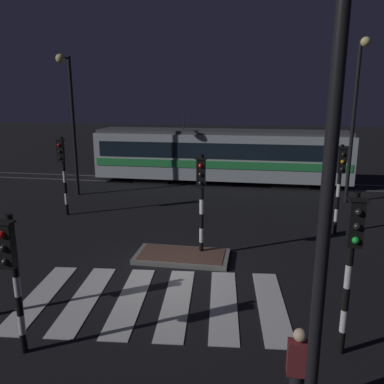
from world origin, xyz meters
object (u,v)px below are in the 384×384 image
(street_lamp_trackside_left, at_px, (70,109))
(street_lamp_trackside_right, at_px, (356,104))
(traffic_light_median_centre, at_px, (201,191))
(traffic_light_corner_far_left, at_px, (63,165))
(traffic_light_corner_far_right, at_px, (340,176))
(street_lamp_near_kerb, at_px, (332,182))
(traffic_light_corner_near_right, at_px, (352,252))
(tram, at_px, (220,155))
(pedestrian_waiting_at_kerb, at_px, (297,374))
(traffic_light_kerb_mid_left, at_px, (12,266))

(street_lamp_trackside_left, relative_size, street_lamp_trackside_right, 0.93)
(traffic_light_median_centre, xyz_separation_m, traffic_light_corner_far_left, (-6.69, 3.64, 0.04))
(street_lamp_trackside_right, bearing_deg, traffic_light_corner_far_right, -106.13)
(street_lamp_near_kerb, bearing_deg, street_lamp_trackside_left, 126.09)
(traffic_light_corner_far_left, bearing_deg, traffic_light_corner_far_right, -2.84)
(traffic_light_corner_near_right, xyz_separation_m, traffic_light_median_centre, (-3.67, 4.65, -0.03))
(street_lamp_near_kerb, distance_m, street_lamp_trackside_left, 17.86)
(traffic_light_corner_near_right, bearing_deg, street_lamp_near_kerb, -109.93)
(traffic_light_median_centre, relative_size, tram, 0.23)
(traffic_light_corner_far_right, bearing_deg, traffic_light_corner_near_right, -98.86)
(traffic_light_corner_near_right, xyz_separation_m, street_lamp_trackside_right, (2.58, 12.49, 2.56))
(street_lamp_near_kerb, xyz_separation_m, street_lamp_trackside_left, (-10.52, 14.43, 0.28))
(tram, relative_size, pedestrian_waiting_at_kerb, 8.99)
(traffic_light_corner_near_right, height_order, street_lamp_trackside_right, street_lamp_trackside_right)
(traffic_light_corner_far_left, bearing_deg, traffic_light_corner_near_right, -38.68)
(traffic_light_corner_far_right, xyz_separation_m, traffic_light_kerb_mid_left, (-7.85, -8.82, -0.29))
(traffic_light_median_centre, bearing_deg, traffic_light_corner_far_left, 151.44)
(traffic_light_median_centre, bearing_deg, tram, 92.40)
(traffic_light_corner_far_right, bearing_deg, street_lamp_near_kerb, -101.84)
(pedestrian_waiting_at_kerb, bearing_deg, street_lamp_trackside_left, 127.37)
(traffic_light_corner_near_right, xyz_separation_m, traffic_light_corner_far_left, (-10.36, 8.29, 0.01))
(tram, xyz_separation_m, pedestrian_waiting_at_kerb, (3.03, -18.05, -0.87))
(traffic_light_corner_far_right, distance_m, traffic_light_kerb_mid_left, 11.82)
(traffic_light_kerb_mid_left, distance_m, tram, 17.45)
(street_lamp_near_kerb, height_order, tram, street_lamp_near_kerb)
(traffic_light_corner_far_right, xyz_separation_m, pedestrian_waiting_at_kerb, (-2.32, -9.61, -1.44))
(traffic_light_kerb_mid_left, bearing_deg, traffic_light_corner_far_left, 111.54)
(street_lamp_near_kerb, bearing_deg, pedestrian_waiting_at_kerb, 99.10)
(traffic_light_corner_far_left, xyz_separation_m, traffic_light_kerb_mid_left, (3.71, -9.40, -0.31))
(traffic_light_corner_far_right, xyz_separation_m, tram, (-5.36, 8.44, -0.57))
(traffic_light_median_centre, xyz_separation_m, pedestrian_waiting_at_kerb, (2.55, -6.54, -1.42))
(street_lamp_trackside_left, bearing_deg, pedestrian_waiting_at_kerb, -52.63)
(street_lamp_trackside_left, bearing_deg, traffic_light_corner_near_right, -45.49)
(street_lamp_trackside_right, bearing_deg, tram, 151.39)
(traffic_light_corner_near_right, relative_size, traffic_light_median_centre, 1.01)
(traffic_light_corner_far_left, bearing_deg, street_lamp_trackside_right, 17.95)
(street_lamp_trackside_right, relative_size, tram, 0.51)
(street_lamp_trackside_left, relative_size, tram, 0.47)
(traffic_light_corner_far_left, bearing_deg, traffic_light_kerb_mid_left, -68.46)
(traffic_light_corner_near_right, height_order, traffic_light_median_centre, traffic_light_corner_near_right)
(street_lamp_trackside_right, height_order, tram, street_lamp_trackside_right)
(traffic_light_corner_far_left, relative_size, pedestrian_waiting_at_kerb, 2.07)
(traffic_light_corner_far_right, bearing_deg, street_lamp_trackside_left, 162.59)
(street_lamp_trackside_left, relative_size, pedestrian_waiting_at_kerb, 4.23)
(street_lamp_near_kerb, bearing_deg, traffic_light_corner_far_left, 130.40)
(street_lamp_near_kerb, xyz_separation_m, pedestrian_waiting_at_kerb, (-0.13, 0.83, -3.43))
(traffic_light_kerb_mid_left, xyz_separation_m, street_lamp_trackside_left, (-4.86, 12.81, 2.55))
(traffic_light_median_centre, bearing_deg, traffic_light_corner_near_right, -51.73)
(traffic_light_corner_near_right, height_order, street_lamp_trackside_left, street_lamp_trackside_left)
(traffic_light_median_centre, relative_size, street_lamp_trackside_left, 0.48)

